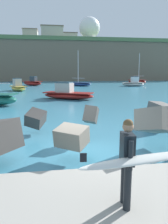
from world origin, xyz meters
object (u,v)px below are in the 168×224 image
at_px(boat_near_right, 67,94).
at_px(radar_dome, 89,30).
at_px(boat_far_left, 18,87).
at_px(boat_mid_left, 80,84).
at_px(boat_near_left, 137,82).
at_px(boat_mid_right, 133,83).
at_px(station_building_central, 68,40).
at_px(station_building_east, 31,38).
at_px(boat_mid_centre, 33,83).
at_px(station_building_west, 52,34).
at_px(surfer_with_board, 130,159).

height_order(boat_near_right, radar_dome, radar_dome).
distance_m(boat_near_right, boat_far_left, 13.53).
height_order(boat_mid_left, boat_far_left, boat_mid_left).
bearing_deg(boat_near_left, boat_mid_right, -117.99).
bearing_deg(boat_near_right, boat_mid_right, 52.45).
xyz_separation_m(station_building_central, station_building_east, (-16.01, 2.05, 0.68)).
bearing_deg(boat_mid_centre, boat_near_right, -76.59).
distance_m(boat_mid_right, station_building_central, 56.81).
relative_size(boat_far_left, radar_dome, 0.38).
height_order(boat_mid_left, radar_dome, radar_dome).
height_order(boat_mid_left, station_building_central, station_building_central).
distance_m(boat_mid_left, station_building_west, 42.97).
distance_m(boat_near_right, station_building_west, 63.76).
distance_m(surfer_with_board, boat_far_left, 31.92).
height_order(boat_near_left, station_building_west, station_building_west).
distance_m(boat_near_right, radar_dome, 75.37).
xyz_separation_m(boat_mid_left, boat_mid_centre, (-10.10, 2.49, 0.21)).
height_order(boat_near_left, boat_mid_right, boat_near_left).
distance_m(surfer_with_board, radar_dome, 93.97).
xyz_separation_m(surfer_with_board, radar_dome, (14.83, 90.71, 19.51)).
height_order(boat_mid_left, station_building_east, station_building_east).
height_order(surfer_with_board, boat_near_left, boat_near_left).
bearing_deg(boat_mid_left, radar_dome, 77.91).
bearing_deg(boat_far_left, station_building_west, 83.38).
bearing_deg(boat_mid_right, station_building_central, 100.18).
distance_m(boat_mid_left, station_building_central, 53.73).
distance_m(radar_dome, station_building_east, 25.60).
bearing_deg(surfer_with_board, boat_near_left, 67.60).
relative_size(boat_mid_left, radar_dome, 0.62).
bearing_deg(boat_far_left, boat_mid_left, 43.82).
bearing_deg(surfer_with_board, station_building_east, 96.11).
bearing_deg(boat_mid_centre, radar_dome, 66.07).
height_order(boat_mid_left, station_building_west, station_building_west).
bearing_deg(station_building_east, boat_mid_centre, -84.97).
height_order(boat_near_left, station_building_east, station_building_east).
height_order(boat_near_right, station_building_central, station_building_central).
relative_size(boat_mid_right, station_building_west, 0.58).
xyz_separation_m(surfer_with_board, boat_mid_left, (4.38, 41.90, -0.83)).
xyz_separation_m(surfer_with_board, boat_mid_right, (15.45, 39.45, -0.65)).
distance_m(boat_far_left, station_building_west, 52.95).
relative_size(boat_mid_left, station_building_central, 0.93).
bearing_deg(station_building_west, boat_mid_centre, -97.32).
bearing_deg(boat_near_left, station_building_central, 105.80).
height_order(boat_far_left, station_building_east, station_building_east).
relative_size(boat_mid_centre, radar_dome, 0.40).
relative_size(boat_near_right, station_building_central, 0.76).
relative_size(surfer_with_board, boat_mid_centre, 0.44).
xyz_separation_m(boat_near_right, station_building_west, (-1.18, 61.62, 16.36)).
height_order(radar_dome, station_building_west, radar_dome).
distance_m(boat_mid_centre, radar_dome, 54.53).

